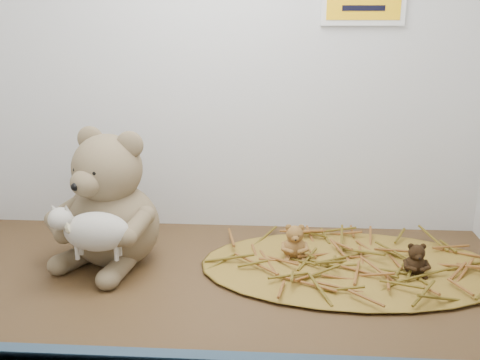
# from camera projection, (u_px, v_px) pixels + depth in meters

# --- Properties ---
(alcove_shell) EXTENTS (1.20, 0.60, 0.90)m
(alcove_shell) POSITION_uv_depth(u_px,v_px,m) (217.00, 45.00, 1.01)
(alcove_shell) COLOR #3B2414
(alcove_shell) RESTS_ON ground
(straw_bed) EXTENTS (0.63, 0.37, 0.01)m
(straw_bed) POSITION_uv_depth(u_px,v_px,m) (352.00, 267.00, 1.11)
(straw_bed) COLOR brown
(straw_bed) RESTS_ON shelf_floor
(main_teddy) EXTENTS (0.31, 0.32, 0.29)m
(main_teddy) POSITION_uv_depth(u_px,v_px,m) (112.00, 197.00, 1.10)
(main_teddy) COLOR #766348
(main_teddy) RESTS_ON shelf_floor
(toy_lamb) EXTENTS (0.17, 0.10, 0.11)m
(toy_lamb) POSITION_uv_depth(u_px,v_px,m) (97.00, 232.00, 1.02)
(toy_lamb) COLOR beige
(toy_lamb) RESTS_ON main_teddy
(mini_teddy_tan) EXTENTS (0.06, 0.07, 0.07)m
(mini_teddy_tan) POSITION_uv_depth(u_px,v_px,m) (295.00, 240.00, 1.13)
(mini_teddy_tan) COLOR #9B6232
(mini_teddy_tan) RESTS_ON straw_bed
(mini_teddy_brown) EXTENTS (0.05, 0.06, 0.07)m
(mini_teddy_brown) POSITION_uv_depth(u_px,v_px,m) (416.00, 258.00, 1.06)
(mini_teddy_brown) COLOR black
(mini_teddy_brown) RESTS_ON straw_bed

